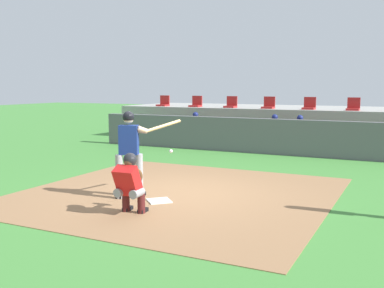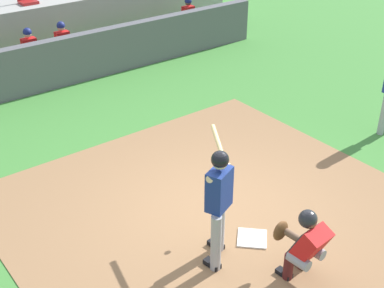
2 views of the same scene
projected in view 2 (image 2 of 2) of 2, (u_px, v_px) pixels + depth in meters
name	position (u px, v px, depth m)	size (l,w,h in m)	color
ground_plane	(218.00, 214.00, 8.50)	(80.00, 80.00, 0.00)	#428438
dirt_infield	(218.00, 214.00, 8.50)	(6.40, 6.40, 0.01)	#936B47
home_plate	(252.00, 238.00, 7.94)	(0.44, 0.44, 0.02)	white
batter_at_plate	(219.00, 199.00, 7.09)	(0.94, 1.20, 1.80)	#99999E
catcher_crouched	(304.00, 242.00, 6.96)	(0.50, 1.95, 1.13)	gray
dugout_wall	(47.00, 65.00, 12.69)	(13.00, 0.30, 1.20)	#59595E
dugout_bench	(33.00, 68.00, 13.56)	(11.80, 0.44, 0.45)	olive
dugout_player_1	(32.00, 53.00, 13.23)	(0.49, 0.70, 1.30)	#939399
dugout_player_2	(65.00, 46.00, 13.72)	(0.49, 0.70, 1.30)	#939399
dugout_player_3	(191.00, 19.00, 15.92)	(0.49, 0.70, 1.30)	#939399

